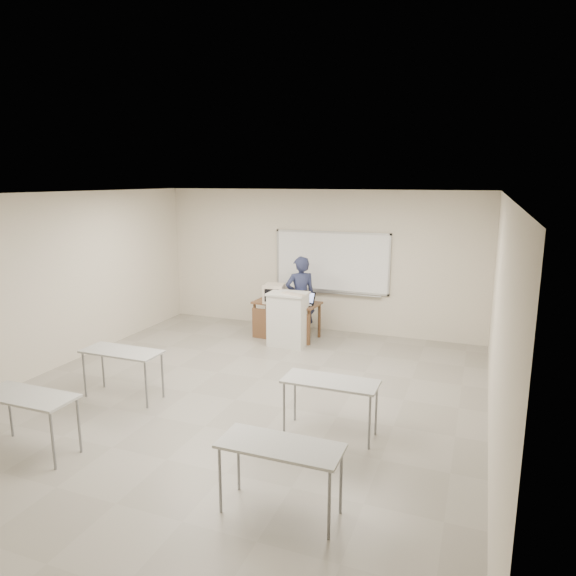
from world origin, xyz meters
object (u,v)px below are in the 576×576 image
at_px(whiteboard, 332,263).
at_px(crt_monitor, 274,293).
at_px(mouse, 309,305).
at_px(podium, 288,319).
at_px(presenter, 300,298).
at_px(laptop, 303,302).
at_px(keyboard, 293,294).
at_px(instructor_desk, 285,314).

relative_size(whiteboard, crt_monitor, 5.56).
relative_size(crt_monitor, mouse, 4.12).
relative_size(podium, presenter, 0.62).
height_order(whiteboard, podium, whiteboard).
relative_size(laptop, presenter, 0.21).
xyz_separation_m(crt_monitor, keyboard, (0.60, -0.49, 0.14)).
height_order(crt_monitor, keyboard, crt_monitor).
bearing_deg(whiteboard, mouse, -98.48).
distance_m(podium, keyboard, 0.57).
xyz_separation_m(instructor_desk, presenter, (0.27, 0.18, 0.32)).
relative_size(instructor_desk, mouse, 12.33).
xyz_separation_m(crt_monitor, laptop, (0.65, -0.03, -0.12)).
bearing_deg(laptop, instructor_desk, -157.79).
bearing_deg(instructor_desk, presenter, 38.26).
bearing_deg(presenter, laptop, 90.60).
bearing_deg(keyboard, presenter, 115.95).
bearing_deg(mouse, keyboard, -115.55).
distance_m(whiteboard, podium, 1.66).
xyz_separation_m(podium, presenter, (0.07, 0.53, 0.32)).
bearing_deg(presenter, crt_monitor, -17.11).
distance_m(podium, mouse, 0.50).
bearing_deg(crt_monitor, mouse, -18.64).
height_order(crt_monitor, laptop, crt_monitor).
height_order(instructor_desk, mouse, mouse).
height_order(whiteboard, keyboard, whiteboard).
xyz_separation_m(laptop, mouse, (0.15, -0.08, -0.04)).
height_order(keyboard, presenter, presenter).
height_order(mouse, keyboard, keyboard).
bearing_deg(presenter, whiteboard, -154.57).
xyz_separation_m(crt_monitor, mouse, (0.80, -0.11, -0.16)).
bearing_deg(keyboard, laptop, 102.45).
xyz_separation_m(whiteboard, keyboard, (-0.35, -1.39, -0.41)).
relative_size(keyboard, presenter, 0.27).
height_order(whiteboard, instructor_desk, whiteboard).
bearing_deg(crt_monitor, laptop, -13.68).
bearing_deg(instructor_desk, mouse, -5.10).
bearing_deg(podium, mouse, 36.72).
xyz_separation_m(instructor_desk, podium, (0.20, -0.35, 0.00)).
bearing_deg(keyboard, mouse, 80.97).
xyz_separation_m(whiteboard, podium, (-0.50, -1.27, -0.95)).
bearing_deg(whiteboard, crt_monitor, -136.74).
bearing_deg(whiteboard, podium, -111.53).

